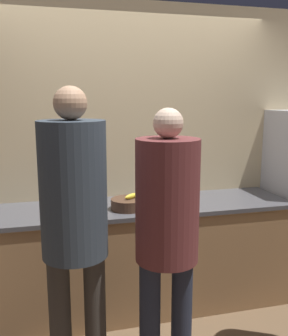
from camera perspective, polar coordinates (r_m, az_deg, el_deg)
ground_plane at (r=3.20m, az=0.74°, el=-23.38°), size 14.00×14.00×0.00m
wall_back at (r=3.38m, az=-2.36°, el=2.32°), size 5.20×0.06×2.60m
counter at (r=3.30m, az=-1.01°, el=-13.15°), size 2.61×0.69×0.91m
person_left at (r=2.18m, az=-10.58°, el=-7.08°), size 0.38×0.38×1.85m
person_center at (r=2.24m, az=3.52°, el=-8.55°), size 0.38×0.38×1.73m
fruit_bowl at (r=3.00m, az=-2.48°, el=-5.45°), size 0.27×0.27×0.13m
utensil_crock at (r=3.17m, az=-10.84°, el=-4.25°), size 0.10×0.10×0.27m
bottle_red at (r=2.92m, az=-13.69°, el=-5.67°), size 0.07×0.07×0.18m
bottle_dark at (r=3.05m, az=-11.31°, el=-4.60°), size 0.07×0.07×0.21m
cup_yellow at (r=3.01m, az=5.26°, el=-5.36°), size 0.09×0.09×0.10m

